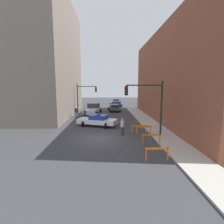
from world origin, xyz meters
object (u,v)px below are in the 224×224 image
traffic_light_near (150,100)px  barrier_back (144,129)px  pedestrian_crossing (85,115)px  white_truck (93,109)px  traffic_light_far (84,95)px  pedestrian_sidewalk (122,126)px  parked_car_near (114,108)px  barrier_front (157,152)px  police_car (98,120)px  barrier_mid (151,137)px  pedestrian_corner (76,112)px  barrier_corner (139,128)px  parked_car_mid (117,104)px  parked_car_far (116,101)px

traffic_light_near → barrier_back: (-0.40, 0.36, -2.91)m
traffic_light_near → pedestrian_crossing: traffic_light_near is taller
traffic_light_near → white_truck: 14.98m
traffic_light_far → pedestrian_sidewalk: size_ratio=3.13×
parked_car_near → pedestrian_sidewalk: 16.87m
parked_car_near → barrier_front: size_ratio=2.78×
traffic_light_near → parked_car_near: traffic_light_near is taller
police_car → barrier_front: (4.37, -10.17, -0.11)m
barrier_mid → pedestrian_sidewalk: bearing=125.6°
parked_car_near → pedestrian_crossing: bearing=-121.4°
pedestrian_corner → barrier_corner: bearing=15.6°
police_car → barrier_mid: police_car is taller
police_car → parked_car_mid: bearing=10.0°
traffic_light_far → parked_car_far: size_ratio=1.19×
barrier_back → pedestrian_corner: bearing=129.9°
police_car → pedestrian_corner: (-3.60, 6.00, 0.14)m
parked_car_far → barrier_corner: size_ratio=2.75×
police_car → white_truck: (-1.30, 8.83, 0.18)m
white_truck → police_car: bearing=-74.0°
barrier_front → barrier_back: same height
traffic_light_far → pedestrian_sidewalk: traffic_light_far is taller
barrier_mid → police_car: bearing=124.5°
police_car → traffic_light_near: bearing=-110.4°
barrier_front → traffic_light_far: bearing=110.1°
traffic_light_far → white_truck: size_ratio=0.93×
traffic_light_far → barrier_mid: size_ratio=3.25×
barrier_front → parked_car_mid: bearing=91.4°
parked_car_near → barrier_back: size_ratio=2.79×
parked_car_mid → pedestrian_corner: pedestrian_corner is taller
pedestrian_corner → barrier_back: size_ratio=1.04×
pedestrian_corner → barrier_front: size_ratio=1.04×
traffic_light_near → parked_car_mid: 25.19m
parked_car_far → barrier_front: bearing=-86.2°
white_truck → pedestrian_sidewalk: (3.97, -12.83, -0.04)m
pedestrian_crossing → barrier_back: pedestrian_crossing is taller
parked_car_far → barrier_mid: size_ratio=2.74×
pedestrian_crossing → barrier_mid: bearing=69.2°
traffic_light_far → pedestrian_sidewalk: bearing=-67.9°
pedestrian_sidewalk → barrier_back: pedestrian_sidewalk is taller
parked_car_near → barrier_back: 17.06m
traffic_light_near → parked_car_mid: traffic_light_near is taller
traffic_light_far → pedestrian_crossing: (0.85, -6.12, -2.54)m
police_car → traffic_light_far: bearing=36.5°
pedestrian_crossing → pedestrian_sidewalk: bearing=68.2°
police_car → parked_car_mid: police_car is taller
pedestrian_corner → barrier_mid: (8.41, -12.99, -0.24)m
parked_car_near → pedestrian_corner: bearing=-137.5°
traffic_light_near → barrier_mid: bearing=-98.6°
parked_car_near → white_truck: bearing=-139.4°
barrier_back → traffic_light_far: bearing=119.3°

